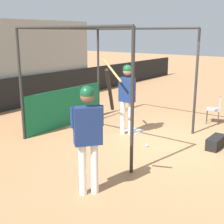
% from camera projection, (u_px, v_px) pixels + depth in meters
% --- Properties ---
extents(ground_plane, '(60.00, 60.00, 0.00)m').
position_uv_depth(ground_plane, '(171.00, 144.00, 7.87)').
color(ground_plane, '#A8754C').
extents(outfield_wall, '(24.00, 0.12, 1.15)m').
position_uv_depth(outfield_wall, '(15.00, 93.00, 11.37)').
color(outfield_wall, black).
rests_on(outfield_wall, ground).
extents(batting_cage, '(3.17, 3.45, 2.87)m').
position_uv_depth(batting_cage, '(83.00, 87.00, 8.71)').
color(batting_cage, '#282828').
rests_on(batting_cage, ground).
extents(home_plate, '(0.44, 0.44, 0.02)m').
position_uv_depth(home_plate, '(133.00, 131.00, 8.90)').
color(home_plate, white).
rests_on(home_plate, ground).
extents(player_batter, '(0.55, 0.92, 2.06)m').
position_uv_depth(player_batter, '(127.00, 92.00, 8.34)').
color(player_batter, white).
rests_on(player_batter, ground).
extents(player_waiting, '(0.81, 0.63, 2.20)m').
position_uv_depth(player_waiting, '(88.00, 129.00, 5.17)').
color(player_waiting, white).
rests_on(player_waiting, ground).
extents(folding_chair, '(0.50, 0.50, 0.84)m').
position_uv_depth(folding_chair, '(216.00, 107.00, 9.54)').
color(folding_chair, '#99999E').
rests_on(folding_chair, ground).
extents(equipment_bag, '(0.70, 0.28, 0.28)m').
position_uv_depth(equipment_bag, '(216.00, 142.00, 7.57)').
color(equipment_bag, black).
rests_on(equipment_bag, ground).
extents(baseball, '(0.07, 0.07, 0.07)m').
position_uv_depth(baseball, '(147.00, 145.00, 7.66)').
color(baseball, white).
rests_on(baseball, ground).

